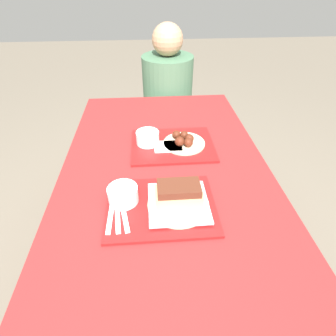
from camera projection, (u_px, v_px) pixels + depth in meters
ground_plane at (167, 278)px, 1.53m from camera, size 12.00×12.00×0.00m
picnic_table at (167, 196)px, 1.12m from camera, size 0.88×1.64×0.77m
picnic_bench_far at (158, 133)px, 2.12m from camera, size 0.83×0.28×0.43m
tray_near at (161, 206)px, 0.93m from camera, size 0.38×0.30×0.01m
tray_far at (173, 145)px, 1.24m from camera, size 0.38×0.30×0.01m
bowl_coleslaw_near at (123, 194)px, 0.92m from camera, size 0.11×0.11×0.06m
brisket_sandwich_plate at (178, 198)px, 0.90m from camera, size 0.22×0.22×0.10m
plastic_fork_near at (117, 214)px, 0.89m from camera, size 0.03×0.17×0.00m
plastic_knife_near at (124, 213)px, 0.89m from camera, size 0.05×0.17×0.00m
plastic_spoon_near at (111, 214)px, 0.89m from camera, size 0.02×0.17×0.00m
condiment_packet at (155, 192)px, 0.97m from camera, size 0.04×0.03×0.01m
bowl_coleslaw_far at (148, 137)px, 1.22m from camera, size 0.11×0.11×0.06m
wings_plate_far at (184, 141)px, 1.22m from camera, size 0.19×0.19×0.05m
napkin_far at (168, 146)px, 1.21m from camera, size 0.13×0.09×0.01m
person_seated_across at (168, 88)px, 1.89m from camera, size 0.35×0.35×0.73m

